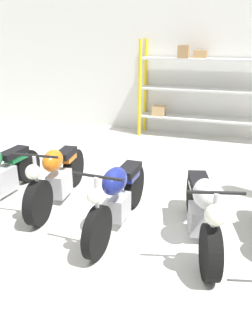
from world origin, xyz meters
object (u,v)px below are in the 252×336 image
at_px(shelving_rack, 203,88).
at_px(motorcycle_orange, 57,177).
at_px(motorcycle_blue, 118,196).
at_px(motorcycle_white, 202,210).

bearing_deg(shelving_rack, motorcycle_orange, -111.12).
relative_size(motorcycle_blue, motorcycle_white, 1.01).
bearing_deg(motorcycle_blue, shelving_rack, 175.37).
relative_size(shelving_rack, motorcycle_orange, 1.69).
height_order(motorcycle_blue, motorcycle_white, motorcycle_blue).
relative_size(shelving_rack, motorcycle_blue, 1.69).
height_order(motorcycle_orange, motorcycle_white, same).
height_order(shelving_rack, motorcycle_white, shelving_rack).
bearing_deg(motorcycle_blue, motorcycle_orange, -108.25).
distance_m(shelving_rack, motorcycle_blue, 4.89).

